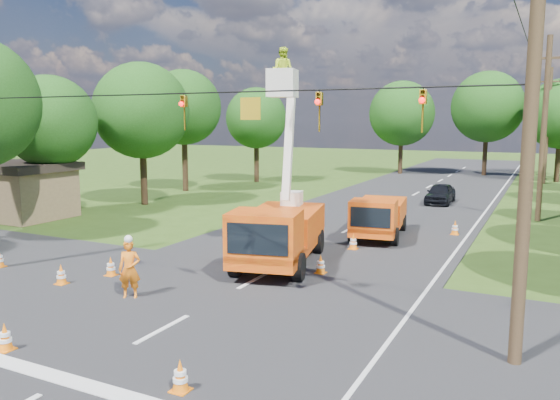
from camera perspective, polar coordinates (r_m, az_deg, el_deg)
The scene contains 27 objects.
ground at distance 32.73m, azimuth 10.19°, elevation -1.52°, with size 140.00×140.00×0.00m, color #2F4B16.
road_main at distance 32.73m, azimuth 10.19°, elevation -1.52°, with size 12.00×100.00×0.06m, color black.
road_cross at distance 16.72m, azimuth -7.81°, elevation -11.09°, with size 56.00×10.00×0.07m, color black.
stop_bar at distance 13.10m, azimuth -21.32°, elevation -17.30°, with size 9.00×0.45×0.02m, color silver.
edge_line at distance 31.66m, azimuth 19.97°, elevation -2.23°, with size 0.12×90.00×0.02m, color silver.
bucket_truck at distance 20.79m, azimuth -0.07°, elevation -2.22°, with size 3.81×6.90×8.24m.
second_truck at distance 26.21m, azimuth 10.26°, elevation -1.63°, with size 2.78×5.66×2.03m.
ground_worker at distance 17.76m, azimuth -15.45°, elevation -6.99°, with size 0.68×0.45×1.88m, color orange.
distant_car at distance 37.96m, azimuth 16.42°, elevation 0.66°, with size 1.60×3.97×1.35m, color black.
traffic_cone_0 at distance 15.09m, azimuth -26.80°, elevation -12.69°, with size 0.38×0.38×0.71m.
traffic_cone_1 at distance 11.90m, azimuth -10.38°, elevation -17.65°, with size 0.38×0.38×0.71m.
traffic_cone_2 at distance 19.95m, azimuth 4.27°, elevation -6.73°, with size 0.38×0.38×0.71m.
traffic_cone_3 at distance 23.74m, azimuth 7.67°, elevation -4.33°, with size 0.38×0.38×0.71m.
traffic_cone_4 at distance 20.05m, azimuth -21.89°, elevation -7.26°, with size 0.38×0.38×0.71m.
traffic_cone_7 at distance 27.82m, azimuth 17.81°, elevation -2.79°, with size 0.38×0.38×0.71m.
traffic_cone_8 at distance 20.52m, azimuth -17.26°, elevation -6.67°, with size 0.38×0.38×0.71m.
pole_right_near at distance 13.00m, azimuth 24.57°, elevation 5.66°, with size 1.80×0.30×10.00m.
pole_right_mid at distance 32.99m, azimuth 25.86°, elevation 6.78°, with size 1.80×0.30×10.00m.
pole_right_far at distance 52.99m, azimuth 26.18°, elevation 7.05°, with size 1.80×0.30×10.00m.
signal_span at distance 14.62m, azimuth -0.96°, elevation 9.66°, with size 18.00×0.29×1.07m.
shed at distance 34.39m, azimuth -25.46°, elevation 1.00°, with size 5.50×4.50×3.15m.
tree_left_c at distance 33.63m, azimuth -22.93°, elevation 7.53°, with size 5.20×5.20×8.06m.
tree_left_d at distance 36.84m, azimuth -14.28°, elevation 9.01°, with size 6.20×6.20×9.24m.
tree_left_e at distance 43.45m, azimuth -10.04°, elevation 9.49°, with size 5.80×5.80×9.41m.
tree_left_f at distance 49.11m, azimuth -2.50°, elevation 8.53°, with size 5.40×5.40×8.40m.
tree_far_a at distance 57.70m, azimuth 12.61°, elevation 8.81°, with size 6.60×6.60×9.50m.
tree_far_b at distance 58.31m, azimuth 20.86°, elevation 9.07°, with size 7.00×7.00×10.32m.
Camera 1 is at (8.95, -10.99, 5.55)m, focal length 35.00 mm.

